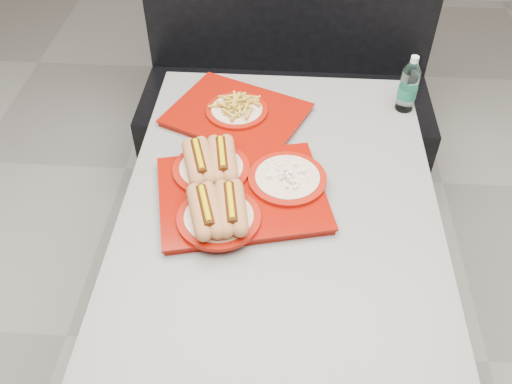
# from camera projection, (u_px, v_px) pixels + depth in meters

# --- Properties ---
(ground) EXTENTS (6.00, 6.00, 0.00)m
(ground) POSITION_uv_depth(u_px,v_px,m) (273.00, 348.00, 2.05)
(ground) COLOR gray
(ground) RESTS_ON ground
(diner_table) EXTENTS (0.92, 1.42, 0.75)m
(diner_table) POSITION_uv_depth(u_px,v_px,m) (278.00, 251.00, 1.63)
(diner_table) COLOR black
(diner_table) RESTS_ON ground
(booth_bench) EXTENTS (1.30, 0.57, 1.35)m
(booth_bench) POSITION_uv_depth(u_px,v_px,m) (286.00, 94.00, 2.54)
(booth_bench) COLOR black
(booth_bench) RESTS_ON ground
(tray_near) EXTENTS (0.54, 0.46, 0.10)m
(tray_near) POSITION_uv_depth(u_px,v_px,m) (235.00, 188.00, 1.54)
(tray_near) COLOR #7F0C03
(tray_near) RESTS_ON diner_table
(tray_far) EXTENTS (0.52, 0.48, 0.08)m
(tray_far) POSITION_uv_depth(u_px,v_px,m) (237.00, 112.00, 1.81)
(tray_far) COLOR #7F0C03
(tray_far) RESTS_ON diner_table
(water_bottle) EXTENTS (0.06, 0.06, 0.20)m
(water_bottle) POSITION_uv_depth(u_px,v_px,m) (408.00, 87.00, 1.81)
(water_bottle) COLOR silver
(water_bottle) RESTS_ON diner_table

